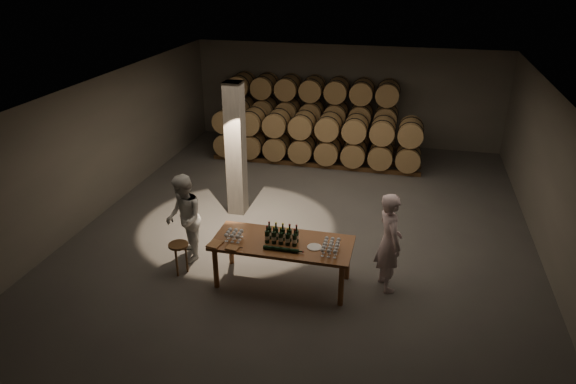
% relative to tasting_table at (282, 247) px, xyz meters
% --- Properties ---
extents(room, '(12.00, 12.00, 12.00)m').
position_rel_tasting_table_xyz_m(room, '(-1.80, 2.70, 0.80)').
color(room, '#54514E').
rests_on(room, ground).
extents(tasting_table, '(2.60, 1.10, 0.90)m').
position_rel_tasting_table_xyz_m(tasting_table, '(0.00, 0.00, 0.00)').
color(tasting_table, brown).
rests_on(tasting_table, ground).
extents(barrel_stack_back, '(5.48, 0.95, 2.31)m').
position_rel_tasting_table_xyz_m(barrel_stack_back, '(-0.96, 7.70, 0.40)').
color(barrel_stack_back, brown).
rests_on(barrel_stack_back, ground).
extents(barrel_stack_front, '(6.26, 0.95, 1.57)m').
position_rel_tasting_table_xyz_m(barrel_stack_front, '(-0.57, 6.30, 0.03)').
color(barrel_stack_front, brown).
rests_on(barrel_stack_front, ground).
extents(bottle_cluster, '(0.61, 0.24, 0.35)m').
position_rel_tasting_table_xyz_m(bottle_cluster, '(-0.01, -0.02, 0.23)').
color(bottle_cluster, black).
rests_on(bottle_cluster, tasting_table).
extents(lying_bottles, '(0.74, 0.07, 0.07)m').
position_rel_tasting_table_xyz_m(lying_bottles, '(0.07, -0.32, 0.14)').
color(lying_bottles, black).
rests_on(lying_bottles, tasting_table).
extents(glass_cluster_left, '(0.30, 0.30, 0.17)m').
position_rel_tasting_table_xyz_m(glass_cluster_left, '(-0.90, -0.12, 0.22)').
color(glass_cluster_left, silver).
rests_on(glass_cluster_left, tasting_table).
extents(glass_cluster_right, '(0.30, 0.52, 0.16)m').
position_rel_tasting_table_xyz_m(glass_cluster_right, '(0.92, -0.10, 0.22)').
color(glass_cluster_right, silver).
rests_on(glass_cluster_right, tasting_table).
extents(plate, '(0.27, 0.27, 0.02)m').
position_rel_tasting_table_xyz_m(plate, '(0.62, -0.06, 0.11)').
color(plate, white).
rests_on(plate, tasting_table).
extents(notebook_near, '(0.25, 0.21, 0.03)m').
position_rel_tasting_table_xyz_m(notebook_near, '(-0.82, -0.45, 0.12)').
color(notebook_near, '#9C6738').
rests_on(notebook_near, tasting_table).
extents(notebook_corner, '(0.27, 0.32, 0.02)m').
position_rel_tasting_table_xyz_m(notebook_corner, '(-1.18, -0.39, 0.12)').
color(notebook_corner, '#9C6738').
rests_on(notebook_corner, tasting_table).
extents(pen, '(0.15, 0.04, 0.01)m').
position_rel_tasting_table_xyz_m(pen, '(-0.72, -0.40, 0.11)').
color(pen, black).
rests_on(pen, tasting_table).
extents(stool, '(0.39, 0.39, 0.65)m').
position_rel_tasting_table_xyz_m(stool, '(-2.05, -0.14, -0.27)').
color(stool, brown).
rests_on(stool, ground).
extents(person_man, '(0.72, 0.84, 1.94)m').
position_rel_tasting_table_xyz_m(person_man, '(1.93, 0.33, 0.17)').
color(person_man, silver).
rests_on(person_man, ground).
extents(person_woman, '(1.06, 1.13, 1.84)m').
position_rel_tasting_table_xyz_m(person_woman, '(-2.14, 0.39, 0.12)').
color(person_woman, silver).
rests_on(person_woman, ground).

